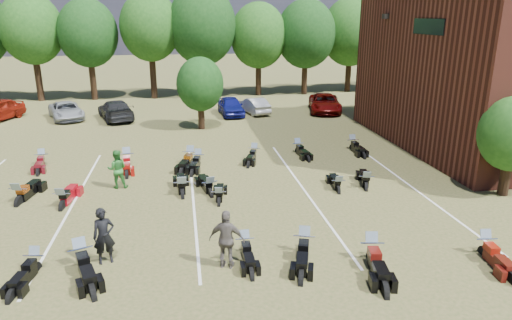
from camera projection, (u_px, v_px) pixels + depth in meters
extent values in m
plane|color=brown|center=(274.00, 221.00, 17.58)|extent=(160.00, 160.00, 0.00)
imported|color=gray|center=(66.00, 111.00, 34.60)|extent=(3.62, 5.08, 1.29)
imported|color=black|center=(116.00, 110.00, 34.46)|extent=(3.46, 5.42, 1.46)
imported|color=navy|center=(231.00, 106.00, 36.01)|extent=(1.98, 4.30, 1.43)
imported|color=#ADADA8|center=(254.00, 105.00, 36.66)|extent=(2.25, 4.06, 1.27)
imported|color=#520604|center=(325.00, 103.00, 37.19)|extent=(3.48, 5.59, 1.44)
imported|color=#333237|center=(383.00, 101.00, 38.28)|extent=(2.73, 4.81, 1.31)
imported|color=black|center=(104.00, 236.00, 14.34)|extent=(0.77, 0.60, 1.86)
imported|color=#2A712B|center=(117.00, 169.00, 20.68)|extent=(0.88, 0.69, 1.79)
imported|color=#544D48|center=(227.00, 240.00, 14.04)|extent=(1.21, 0.81, 1.91)
cube|color=black|center=(385.00, 16.00, 28.03)|extent=(0.30, 0.40, 0.30)
cube|color=black|center=(428.00, 27.00, 23.50)|extent=(0.06, 3.00, 0.80)
cylinder|color=black|center=(40.00, 78.00, 41.77)|extent=(0.58, 0.58, 4.08)
ellipsoid|color=#1E4C19|center=(33.00, 30.00, 40.47)|extent=(6.00, 6.00, 6.90)
cylinder|color=black|center=(97.00, 77.00, 42.54)|extent=(0.57, 0.58, 4.08)
ellipsoid|color=#1E4C19|center=(92.00, 29.00, 41.24)|extent=(6.00, 6.00, 6.90)
cylinder|color=black|center=(152.00, 76.00, 43.31)|extent=(0.57, 0.58, 4.08)
ellipsoid|color=#1E4C19|center=(148.00, 29.00, 42.01)|extent=(6.00, 6.00, 6.90)
cylinder|color=black|center=(204.00, 75.00, 44.08)|extent=(0.58, 0.58, 4.08)
ellipsoid|color=#1E4C19|center=(203.00, 29.00, 42.78)|extent=(6.00, 6.00, 6.90)
cylinder|color=black|center=(255.00, 74.00, 44.85)|extent=(0.57, 0.58, 4.08)
ellipsoid|color=#1E4C19|center=(255.00, 29.00, 43.55)|extent=(6.00, 6.00, 6.90)
cylinder|color=black|center=(305.00, 73.00, 45.62)|extent=(0.57, 0.58, 4.08)
ellipsoid|color=#1E4C19|center=(306.00, 29.00, 44.32)|extent=(6.00, 6.00, 6.90)
cylinder|color=black|center=(352.00, 72.00, 46.39)|extent=(0.57, 0.58, 4.08)
ellipsoid|color=#1E4C19|center=(355.00, 28.00, 45.09)|extent=(6.00, 6.00, 6.90)
cylinder|color=black|center=(398.00, 71.00, 47.16)|extent=(0.58, 0.58, 4.08)
ellipsoid|color=#1E4C19|center=(402.00, 28.00, 45.86)|extent=(6.00, 6.00, 6.90)
cylinder|color=black|center=(443.00, 70.00, 47.93)|extent=(0.58, 0.58, 4.08)
ellipsoid|color=#1E4C19|center=(448.00, 28.00, 46.63)|extent=(6.00, 6.00, 6.90)
cylinder|color=black|center=(505.00, 176.00, 19.88)|extent=(0.24, 0.24, 1.71)
cylinder|color=black|center=(201.00, 115.00, 31.56)|extent=(0.24, 0.24, 1.90)
sphere|color=#1E4C19|center=(200.00, 84.00, 30.91)|extent=(3.20, 3.20, 3.20)
cube|color=silver|center=(73.00, 203.00, 19.17)|extent=(0.10, 14.00, 0.01)
cube|color=silver|center=(193.00, 196.00, 19.94)|extent=(0.10, 14.00, 0.01)
cube|color=silver|center=(304.00, 189.00, 20.71)|extent=(0.10, 14.00, 0.01)
cube|color=silver|center=(407.00, 183.00, 21.48)|extent=(0.10, 14.00, 0.01)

